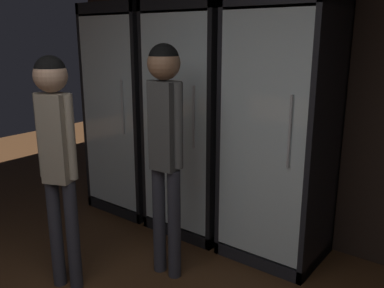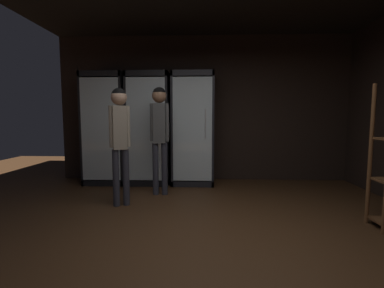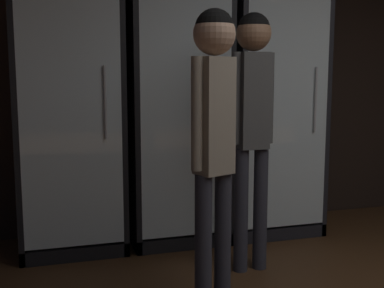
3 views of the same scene
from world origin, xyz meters
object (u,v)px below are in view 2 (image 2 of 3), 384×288
object	(u,v)px
shopper_far	(120,130)
cooler_far_left	(107,130)
cooler_center	(193,130)
shopper_near	(160,125)
cooler_left	(150,130)

from	to	relation	value
shopper_far	cooler_far_left	bearing A→B (deg)	115.77
cooler_far_left	cooler_center	xyz separation A→B (m)	(1.62, 0.00, -0.00)
cooler_far_left	shopper_near	world-z (taller)	cooler_far_left
cooler_far_left	shopper_far	size ratio (longest dim) A/B	1.25
cooler_left	shopper_near	size ratio (longest dim) A/B	1.20
cooler_left	cooler_center	world-z (taller)	same
cooler_far_left	cooler_center	world-z (taller)	same
cooler_left	cooler_far_left	bearing A→B (deg)	179.98
cooler_left	shopper_far	bearing A→B (deg)	-96.00
cooler_center	cooler_left	bearing A→B (deg)	-179.79
cooler_left	shopper_near	bearing A→B (deg)	-69.08
cooler_far_left	cooler_left	distance (m)	0.81
shopper_far	cooler_center	bearing A→B (deg)	55.34
cooler_far_left	cooler_left	size ratio (longest dim) A/B	1.00
cooler_far_left	cooler_center	size ratio (longest dim) A/B	1.00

